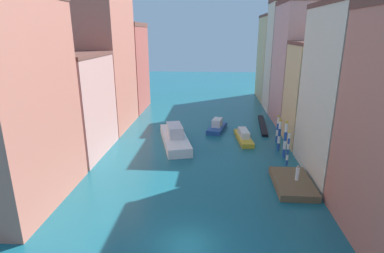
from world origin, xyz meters
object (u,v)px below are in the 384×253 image
Objects in this scene: person_on_dock at (297,173)px; mooring_pole_3 at (278,128)px; vaporetto_white at (175,137)px; gondola_black at (263,125)px; mooring_pole_2 at (279,134)px; mooring_pole_0 at (288,148)px; mooring_pole_1 at (285,139)px; motorboat_0 at (244,136)px; motorboat_1 at (217,126)px; waterfront_dock at (293,183)px.

mooring_pole_3 is (0.51, 13.08, 0.60)m from person_on_dock.
mooring_pole_3 is 0.34× the size of vaporetto_white.
mooring_pole_2 is at bearing -87.49° from gondola_black.
mooring_pole_0 is 0.89× the size of mooring_pole_1.
mooring_pole_1 is 5.61m from mooring_pole_3.
vaporetto_white is at bearing 164.36° from mooring_pole_1.
mooring_pole_0 is at bearing -94.25° from mooring_pole_1.
motorboat_1 is at bearing 130.23° from motorboat_0.
mooring_pole_1 reaches higher than mooring_pole_3.
mooring_pole_1 is (0.34, 7.48, 1.02)m from person_on_dock.
mooring_pole_2 is 5.73m from motorboat_0.
mooring_pole_1 reaches higher than mooring_pole_0.
vaporetto_white is (-13.73, 11.42, -0.53)m from person_on_dock.
mooring_pole_1 is at bearing 85.75° from mooring_pole_0.
person_on_dock is at bearing -92.24° from mooring_pole_3.
person_on_dock reaches higher than motorboat_0.
mooring_pole_2 reaches higher than person_on_dock.
gondola_black is at bearing 91.88° from mooring_pole_0.
mooring_pole_2 is at bearing 95.07° from mooring_pole_1.
waterfront_dock is 10.16m from mooring_pole_2.
motorboat_1 is (-7.99, 12.74, -1.54)m from mooring_pole_0.
mooring_pole_0 is at bearing -88.12° from gondola_black.
mooring_pole_1 is at bearing -91.78° from mooring_pole_3.
motorboat_1 is (-8.17, 10.38, -1.81)m from mooring_pole_1.
waterfront_dock is 17.61m from vaporetto_white.
mooring_pole_1 is at bearing -84.93° from mooring_pole_2.
motorboat_1 is at bearing 113.67° from person_on_dock.
motorboat_0 is (-3.70, 13.50, 0.23)m from waterfront_dock.
vaporetto_white is at bearing 140.25° from person_on_dock.
waterfront_dock is at bearing -95.48° from mooring_pole_1.
motorboat_1 is (-7.49, -2.68, 0.42)m from gondola_black.
vaporetto_white is (-13.34, 11.48, 0.55)m from waterfront_dock.
waterfront_dock is 14.00m from motorboat_0.
gondola_black is at bearing 92.51° from mooring_pole_2.
motorboat_1 is (5.90, 6.45, -0.27)m from vaporetto_white.
mooring_pole_0 reaches higher than person_on_dock.
mooring_pole_3 is 0.56× the size of motorboat_0.
person_on_dock is 0.37× the size of mooring_pole_0.
motorboat_1 reaches higher than waterfront_dock.
mooring_pole_0 is at bearing -89.52° from mooring_pole_2.
motorboat_0 is at bearing 105.34° from waterfront_dock.
waterfront_dock is 0.58× the size of gondola_black.
mooring_pole_1 is 2.46m from mooring_pole_2.
waterfront_dock is 1.34× the size of mooring_pole_1.
gondola_black is (-0.51, 15.42, -1.95)m from mooring_pole_0.
person_on_dock is at bearing -89.04° from gondola_black.
mooring_pole_2 is 0.61× the size of motorboat_0.
gondola_black is 8.04m from motorboat_0.
motorboat_0 reaches higher than waterfront_dock.
mooring_pole_0 reaches higher than motorboat_1.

